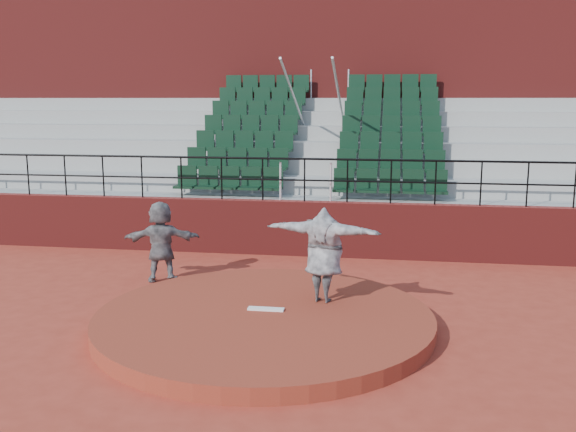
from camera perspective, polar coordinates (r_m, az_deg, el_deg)
The scene contains 9 objects.
ground at distance 10.63m, azimuth -2.13°, elevation -9.87°, with size 90.00×90.00×0.00m, color #9A3322.
pitchers_mound at distance 10.59m, azimuth -2.13°, elevation -9.24°, with size 5.50×5.50×0.25m, color maroon.
pitching_rubber at distance 10.68m, azimuth -1.98°, elevation -8.26°, with size 0.60×0.15×0.03m, color white.
boundary_wall at distance 15.21m, azimuth 1.46°, elevation -1.10°, with size 24.00×0.30×1.30m, color maroon.
wall_railing at distance 15.00m, azimuth 1.49°, elevation 4.07°, with size 24.04×0.05×1.03m.
seating_deck at distance 18.67m, azimuth 2.94°, elevation 3.46°, with size 24.00×5.97×4.63m.
press_box_facade at distance 22.47m, azimuth 4.07°, elevation 10.03°, with size 24.00×3.00×7.10m, color maroon.
pitcher at distance 10.93m, azimuth 3.20°, elevation -3.46°, with size 2.01×0.55×1.64m, color black.
fielder at distance 13.27m, azimuth -11.21°, elevation -2.22°, with size 1.54×0.49×1.66m, color black.
Camera 1 is at (1.93, -9.78, 3.68)m, focal length 40.00 mm.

